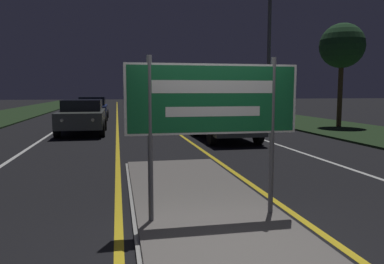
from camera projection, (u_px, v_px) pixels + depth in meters
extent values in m
plane|color=black|center=(234.00, 252.00, 4.39)|extent=(160.00, 160.00, 0.00)
cube|color=#999993|center=(213.00, 221.00, 5.35)|extent=(2.26, 8.92, 0.05)
cube|color=#66605B|center=(213.00, 220.00, 5.35)|extent=(2.14, 8.80, 0.10)
cube|color=#1E3319|center=(277.00, 118.00, 25.73)|extent=(5.00, 100.00, 0.08)
cube|color=gold|center=(117.00, 116.00, 28.50)|extent=(0.12, 70.00, 0.01)
cube|color=gold|center=(152.00, 115.00, 29.01)|extent=(0.12, 70.00, 0.01)
cube|color=silver|center=(78.00, 116.00, 27.93)|extent=(0.12, 70.00, 0.01)
cube|color=silver|center=(188.00, 115.00, 29.57)|extent=(0.12, 70.00, 0.01)
cube|color=silver|center=(35.00, 117.00, 27.35)|extent=(0.10, 70.00, 0.01)
cube|color=silver|center=(225.00, 114.00, 30.16)|extent=(0.10, 70.00, 0.01)
cylinder|color=#56565B|center=(150.00, 140.00, 5.05)|extent=(0.07, 0.07, 2.25)
cylinder|color=#56565B|center=(272.00, 137.00, 5.39)|extent=(0.07, 0.07, 2.25)
cube|color=#146033|center=(213.00, 99.00, 5.16)|extent=(2.44, 0.04, 0.97)
cube|color=white|center=(214.00, 99.00, 5.14)|extent=(2.44, 0.00, 0.97)
cube|color=#146033|center=(214.00, 99.00, 5.14)|extent=(2.36, 0.01, 0.91)
cube|color=white|center=(214.00, 87.00, 5.11)|extent=(1.70, 0.01, 0.17)
cube|color=white|center=(214.00, 111.00, 5.15)|extent=(1.34, 0.01, 0.14)
cylinder|color=#56565B|center=(269.00, 30.00, 18.63)|extent=(0.18, 0.18, 9.81)
cube|color=#4C514C|center=(225.00, 122.00, 14.34)|extent=(1.79, 4.29, 0.67)
cube|color=black|center=(227.00, 109.00, 14.03)|extent=(1.57, 2.23, 0.40)
sphere|color=red|center=(227.00, 126.00, 12.15)|extent=(0.14, 0.14, 0.14)
sphere|color=red|center=(259.00, 125.00, 12.37)|extent=(0.14, 0.14, 0.14)
cylinder|color=black|center=(196.00, 128.00, 15.51)|extent=(0.22, 0.68, 0.68)
cylinder|color=black|center=(235.00, 127.00, 15.84)|extent=(0.22, 0.68, 0.68)
cylinder|color=black|center=(212.00, 136.00, 12.92)|extent=(0.22, 0.68, 0.68)
cylinder|color=black|center=(258.00, 134.00, 13.25)|extent=(0.22, 0.68, 0.68)
cube|color=#B7B7BC|center=(222.00, 109.00, 25.41)|extent=(1.87, 4.49, 0.63)
cube|color=black|center=(223.00, 101.00, 25.09)|extent=(1.64, 2.34, 0.52)
sphere|color=red|center=(223.00, 110.00, 23.12)|extent=(0.14, 0.14, 0.14)
sphere|color=red|center=(241.00, 109.00, 23.35)|extent=(0.14, 0.14, 0.14)
cylinder|color=black|center=(204.00, 113.00, 26.63)|extent=(0.22, 0.66, 0.66)
cylinder|color=black|center=(229.00, 112.00, 26.98)|extent=(0.22, 0.66, 0.66)
cylinder|color=black|center=(214.00, 115.00, 23.92)|extent=(0.22, 0.66, 0.66)
cylinder|color=black|center=(241.00, 115.00, 24.27)|extent=(0.22, 0.66, 0.66)
cube|color=#4C514C|center=(200.00, 105.00, 33.19)|extent=(1.89, 4.37, 0.62)
cube|color=black|center=(200.00, 99.00, 32.88)|extent=(1.67, 2.27, 0.47)
sphere|color=red|center=(198.00, 105.00, 30.96)|extent=(0.14, 0.14, 0.14)
sphere|color=red|center=(212.00, 105.00, 31.19)|extent=(0.14, 0.14, 0.14)
cylinder|color=black|center=(187.00, 108.00, 34.37)|extent=(0.22, 0.63, 0.63)
cylinder|color=black|center=(206.00, 108.00, 34.72)|extent=(0.22, 0.63, 0.63)
cylinder|color=black|center=(193.00, 109.00, 31.73)|extent=(0.22, 0.63, 0.63)
cylinder|color=black|center=(213.00, 109.00, 32.08)|extent=(0.22, 0.63, 0.63)
cube|color=maroon|center=(182.00, 102.00, 41.93)|extent=(1.77, 4.56, 0.55)
cube|color=black|center=(182.00, 98.00, 41.61)|extent=(1.56, 2.37, 0.51)
sphere|color=red|center=(180.00, 102.00, 39.61)|extent=(0.14, 0.14, 0.14)
sphere|color=red|center=(190.00, 102.00, 39.83)|extent=(0.14, 0.14, 0.14)
cylinder|color=black|center=(172.00, 105.00, 43.17)|extent=(0.22, 0.60, 0.60)
cylinder|color=black|center=(187.00, 104.00, 43.50)|extent=(0.22, 0.60, 0.60)
cylinder|color=black|center=(176.00, 105.00, 40.42)|extent=(0.22, 0.60, 0.60)
cylinder|color=black|center=(191.00, 105.00, 40.75)|extent=(0.22, 0.60, 0.60)
cube|color=#4C514C|center=(83.00, 118.00, 16.43)|extent=(1.84, 4.38, 0.66)
cube|color=black|center=(83.00, 105.00, 16.62)|extent=(1.62, 2.28, 0.47)
sphere|color=white|center=(62.00, 120.00, 14.19)|extent=(0.14, 0.14, 0.14)
sphere|color=white|center=(93.00, 120.00, 14.42)|extent=(0.14, 0.14, 0.14)
cylinder|color=black|center=(57.00, 129.00, 14.97)|extent=(0.22, 0.71, 0.71)
cylinder|color=black|center=(102.00, 128.00, 15.31)|extent=(0.22, 0.71, 0.71)
cylinder|color=black|center=(66.00, 123.00, 17.61)|extent=(0.22, 0.71, 0.71)
cylinder|color=black|center=(104.00, 123.00, 17.96)|extent=(0.22, 0.71, 0.71)
cube|color=navy|center=(93.00, 110.00, 24.59)|extent=(1.81, 4.47, 0.64)
cube|color=black|center=(93.00, 101.00, 24.78)|extent=(1.60, 2.32, 0.55)
sphere|color=white|center=(81.00, 111.00, 22.31)|extent=(0.14, 0.14, 0.14)
sphere|color=white|center=(100.00, 110.00, 22.53)|extent=(0.14, 0.14, 0.14)
cylinder|color=black|center=(77.00, 116.00, 23.10)|extent=(0.22, 0.61, 0.61)
cylinder|color=black|center=(106.00, 116.00, 23.44)|extent=(0.22, 0.61, 0.61)
cylinder|color=black|center=(81.00, 114.00, 25.80)|extent=(0.22, 0.61, 0.61)
cylinder|color=black|center=(107.00, 113.00, 26.14)|extent=(0.22, 0.61, 0.61)
cylinder|color=#56565B|center=(278.00, 104.00, 25.66)|extent=(0.06, 0.06, 1.85)
cube|color=yellow|center=(278.00, 91.00, 25.57)|extent=(0.60, 0.02, 0.60)
cylinder|color=#4C3823|center=(340.00, 91.00, 18.92)|extent=(0.24, 0.24, 3.55)
sphere|color=#1E4223|center=(342.00, 46.00, 18.67)|extent=(2.22, 2.22, 2.22)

